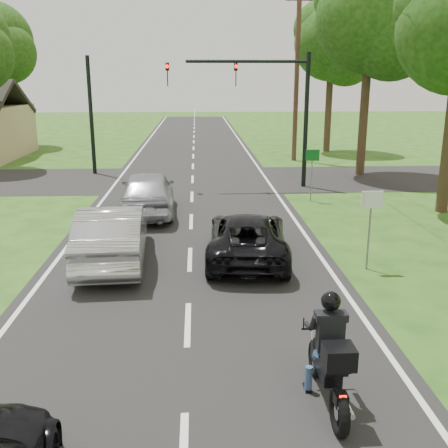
{
  "coord_description": "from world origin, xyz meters",
  "views": [
    {
      "loc": [
        0.24,
        -9.87,
        4.9
      ],
      "look_at": [
        0.91,
        3.0,
        1.3
      ],
      "focal_mm": 42.0,
      "sensor_mm": 36.0,
      "label": 1
    }
  ],
  "objects_px": {
    "dark_suv": "(248,236)",
    "silver_sedan": "(113,234)",
    "sign_green": "(312,163)",
    "utility_pole_far": "(297,75)",
    "motorcycle_rider": "(329,362)",
    "traffic_signal": "(266,96)",
    "sign_white": "(371,211)",
    "silver_suv": "(148,192)"
  },
  "relations": [
    {
      "from": "motorcycle_rider",
      "to": "utility_pole_far",
      "type": "distance_m",
      "value": 25.56
    },
    {
      "from": "silver_sedan",
      "to": "traffic_signal",
      "type": "bearing_deg",
      "value": -121.61
    },
    {
      "from": "dark_suv",
      "to": "sign_green",
      "type": "height_order",
      "value": "sign_green"
    },
    {
      "from": "dark_suv",
      "to": "traffic_signal",
      "type": "xyz_separation_m",
      "value": [
        1.72,
        10.0,
        3.48
      ]
    },
    {
      "from": "sign_white",
      "to": "utility_pole_far",
      "type": "bearing_deg",
      "value": 85.49
    },
    {
      "from": "motorcycle_rider",
      "to": "silver_sedan",
      "type": "relative_size",
      "value": 0.45
    },
    {
      "from": "silver_sedan",
      "to": "silver_suv",
      "type": "bearing_deg",
      "value": -98.59
    },
    {
      "from": "motorcycle_rider",
      "to": "traffic_signal",
      "type": "distance_m",
      "value": 17.24
    },
    {
      "from": "silver_sedan",
      "to": "silver_suv",
      "type": "distance_m",
      "value": 5.33
    },
    {
      "from": "silver_sedan",
      "to": "utility_pole_far",
      "type": "xyz_separation_m",
      "value": [
        8.28,
        18.12,
        4.28
      ]
    },
    {
      "from": "silver_sedan",
      "to": "traffic_signal",
      "type": "distance_m",
      "value": 11.95
    },
    {
      "from": "silver_sedan",
      "to": "sign_green",
      "type": "xyz_separation_m",
      "value": [
        6.98,
        7.1,
        0.79
      ]
    },
    {
      "from": "motorcycle_rider",
      "to": "utility_pole_far",
      "type": "relative_size",
      "value": 0.22
    },
    {
      "from": "dark_suv",
      "to": "silver_suv",
      "type": "relative_size",
      "value": 0.96
    },
    {
      "from": "motorcycle_rider",
      "to": "silver_suv",
      "type": "xyz_separation_m",
      "value": [
        -3.81,
        12.05,
        0.09
      ]
    },
    {
      "from": "silver_sedan",
      "to": "silver_suv",
      "type": "height_order",
      "value": "silver_suv"
    },
    {
      "from": "motorcycle_rider",
      "to": "silver_sedan",
      "type": "xyz_separation_m",
      "value": [
        -4.28,
        6.74,
        0.07
      ]
    },
    {
      "from": "silver_suv",
      "to": "motorcycle_rider",
      "type": "bearing_deg",
      "value": 105.0
    },
    {
      "from": "dark_suv",
      "to": "motorcycle_rider",
      "type": "bearing_deg",
      "value": 99.8
    },
    {
      "from": "dark_suv",
      "to": "silver_sedan",
      "type": "distance_m",
      "value": 3.7
    },
    {
      "from": "silver_sedan",
      "to": "traffic_signal",
      "type": "xyz_separation_m",
      "value": [
        5.41,
        10.12,
        3.33
      ]
    },
    {
      "from": "motorcycle_rider",
      "to": "sign_green",
      "type": "height_order",
      "value": "sign_green"
    },
    {
      "from": "traffic_signal",
      "to": "sign_green",
      "type": "height_order",
      "value": "traffic_signal"
    },
    {
      "from": "sign_green",
      "to": "silver_sedan",
      "type": "bearing_deg",
      "value": -134.48
    },
    {
      "from": "sign_white",
      "to": "sign_green",
      "type": "xyz_separation_m",
      "value": [
        0.2,
        8.0,
        0.0
      ]
    },
    {
      "from": "motorcycle_rider",
      "to": "silver_sedan",
      "type": "bearing_deg",
      "value": 122.02
    },
    {
      "from": "dark_suv",
      "to": "sign_green",
      "type": "xyz_separation_m",
      "value": [
        3.29,
        6.98,
        0.94
      ]
    },
    {
      "from": "motorcycle_rider",
      "to": "sign_green",
      "type": "distance_m",
      "value": 14.13
    },
    {
      "from": "silver_sedan",
      "to": "sign_white",
      "type": "relative_size",
      "value": 2.27
    },
    {
      "from": "silver_sedan",
      "to": "sign_white",
      "type": "height_order",
      "value": "sign_white"
    },
    {
      "from": "silver_suv",
      "to": "utility_pole_far",
      "type": "height_order",
      "value": "utility_pole_far"
    },
    {
      "from": "silver_suv",
      "to": "utility_pole_far",
      "type": "bearing_deg",
      "value": -123.85
    },
    {
      "from": "sign_green",
      "to": "dark_suv",
      "type": "bearing_deg",
      "value": -115.21
    },
    {
      "from": "silver_sedan",
      "to": "dark_suv",
      "type": "bearing_deg",
      "value": 178.46
    },
    {
      "from": "silver_sedan",
      "to": "traffic_signal",
      "type": "height_order",
      "value": "traffic_signal"
    },
    {
      "from": "sign_green",
      "to": "sign_white",
      "type": "bearing_deg",
      "value": -91.43
    },
    {
      "from": "traffic_signal",
      "to": "sign_white",
      "type": "height_order",
      "value": "traffic_signal"
    },
    {
      "from": "sign_white",
      "to": "sign_green",
      "type": "height_order",
      "value": "same"
    },
    {
      "from": "silver_suv",
      "to": "utility_pole_far",
      "type": "xyz_separation_m",
      "value": [
        7.8,
        12.81,
        4.26
      ]
    },
    {
      "from": "silver_suv",
      "to": "sign_white",
      "type": "relative_size",
      "value": 2.26
    },
    {
      "from": "silver_sedan",
      "to": "utility_pole_far",
      "type": "relative_size",
      "value": 0.48
    },
    {
      "from": "motorcycle_rider",
      "to": "dark_suv",
      "type": "distance_m",
      "value": 6.89
    }
  ]
}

